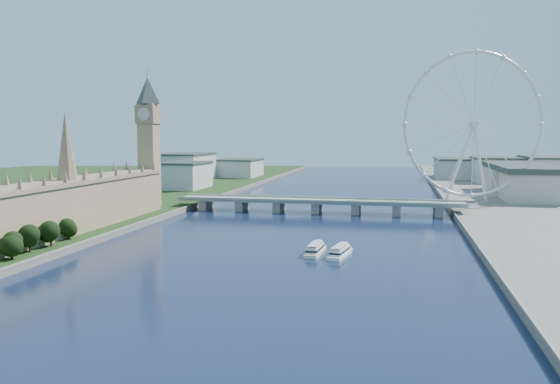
% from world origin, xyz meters
% --- Properties ---
extents(parliament_range, '(24.00, 200.00, 70.00)m').
position_xyz_m(parliament_range, '(-128.00, 170.00, 18.48)').
color(parliament_range, tan).
rests_on(parliament_range, ground).
extents(big_ben, '(20.02, 20.02, 110.00)m').
position_xyz_m(big_ben, '(-128.00, 278.00, 66.57)').
color(big_ben, tan).
rests_on(big_ben, ground).
extents(westminster_bridge, '(220.00, 22.00, 9.50)m').
position_xyz_m(westminster_bridge, '(0.00, 300.00, 6.63)').
color(westminster_bridge, gray).
rests_on(westminster_bridge, ground).
extents(london_eye, '(113.60, 39.12, 124.30)m').
position_xyz_m(london_eye, '(119.98, 355.08, 67.52)').
color(london_eye, silver).
rests_on(london_eye, ground).
extents(county_hall, '(54.00, 144.00, 35.00)m').
position_xyz_m(county_hall, '(175.00, 430.00, 0.00)').
color(county_hall, beige).
rests_on(county_hall, ground).
extents(city_skyline, '(505.00, 280.00, 32.00)m').
position_xyz_m(city_skyline, '(39.22, 560.08, 16.96)').
color(city_skyline, beige).
rests_on(city_skyline, ground).
extents(tour_boat_near, '(8.74, 27.22, 5.89)m').
position_xyz_m(tour_boat_near, '(20.50, 152.62, 0.00)').
color(tour_boat_near, beige).
rests_on(tour_boat_near, ground).
extents(tour_boat_far, '(11.28, 27.50, 5.88)m').
position_xyz_m(tour_boat_far, '(33.12, 150.00, 0.00)').
color(tour_boat_far, white).
rests_on(tour_boat_far, ground).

